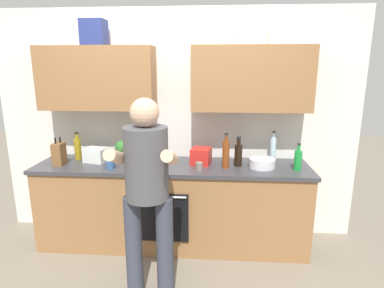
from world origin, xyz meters
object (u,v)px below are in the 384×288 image
at_px(mixing_bowl, 262,163).
at_px(knife_block, 59,154).
at_px(bottle_oil, 78,148).
at_px(grocery_bag_crisps, 201,156).
at_px(bottle_soy, 238,154).
at_px(bottle_vinegar, 226,154).
at_px(cup_tea, 110,164).
at_px(person_standing, 147,185).
at_px(bottle_wine, 152,156).
at_px(bottle_juice, 156,152).
at_px(bottle_hotsauce, 141,153).
at_px(bottle_soda, 298,160).
at_px(cup_stoneware, 199,166).
at_px(bottle_water, 273,149).
at_px(potted_herb, 122,150).

relative_size(mixing_bowl, knife_block, 0.90).
xyz_separation_m(bottle_oil, grocery_bag_crisps, (1.35, -0.07, -0.04)).
distance_m(bottle_soy, mixing_bowl, 0.25).
distance_m(bottle_vinegar, bottle_oil, 1.61).
bearing_deg(mixing_bowl, cup_tea, -174.52).
distance_m(person_standing, bottle_wine, 0.71).
bearing_deg(mixing_bowl, bottle_juice, 173.40).
height_order(person_standing, grocery_bag_crisps, person_standing).
bearing_deg(bottle_hotsauce, person_standing, -74.09).
relative_size(bottle_oil, grocery_bag_crisps, 1.50).
relative_size(bottle_vinegar, bottle_soda, 1.33).
height_order(bottle_soy, bottle_oil, bottle_soy).
bearing_deg(bottle_oil, bottle_vinegar, -6.66).
bearing_deg(cup_stoneware, knife_block, 176.86).
bearing_deg(bottle_juice, bottle_vinegar, -13.35).
xyz_separation_m(person_standing, grocery_bag_crisps, (0.38, 0.88, -0.01)).
bearing_deg(bottle_water, bottle_hotsauce, -167.37).
xyz_separation_m(bottle_juice, cup_tea, (-0.41, -0.27, -0.06)).
bearing_deg(bottle_oil, potted_herb, -7.12).
bearing_deg(bottle_hotsauce, bottle_wine, -22.48).
bearing_deg(bottle_juice, bottle_wine, -88.05).
distance_m(knife_block, potted_herb, 0.64).
bearing_deg(potted_herb, bottle_soda, -4.49).
xyz_separation_m(bottle_wine, bottle_soda, (1.44, 0.05, -0.03)).
height_order(bottle_juice, grocery_bag_crisps, bottle_juice).
bearing_deg(mixing_bowl, grocery_bag_crisps, 174.00).
xyz_separation_m(bottle_hotsauce, bottle_water, (1.36, 0.31, -0.00)).
relative_size(bottle_soy, grocery_bag_crisps, 1.51).
bearing_deg(bottle_hotsauce, mixing_bowl, 3.06).
relative_size(bottle_soda, potted_herb, 1.14).
distance_m(bottle_soy, bottle_water, 0.43).
relative_size(bottle_wine, bottle_vinegar, 0.85).
height_order(bottle_vinegar, bottle_oil, bottle_vinegar).
relative_size(bottle_juice, knife_block, 0.96).
bearing_deg(bottle_oil, bottle_hotsauce, -15.21).
xyz_separation_m(bottle_juice, mixing_bowl, (1.11, -0.13, -0.06)).
xyz_separation_m(person_standing, bottle_water, (1.15, 1.06, 0.04)).
height_order(bottle_soy, bottle_soda, bottle_soy).
bearing_deg(bottle_juice, grocery_bag_crisps, -7.37).
bearing_deg(bottle_oil, bottle_soda, -5.08).
relative_size(bottle_soy, cup_stoneware, 3.65).
relative_size(bottle_wine, bottle_water, 0.93).
relative_size(bottle_vinegar, knife_block, 1.23).
relative_size(person_standing, grocery_bag_crisps, 8.25).
bearing_deg(bottle_water, mixing_bowl, -120.98).
bearing_deg(bottle_soda, bottle_oil, 174.92).
bearing_deg(bottle_wine, cup_tea, -175.65).
distance_m(bottle_wine, bottle_juice, 0.24).
xyz_separation_m(bottle_wine, cup_stoneware, (0.47, -0.04, -0.09)).
relative_size(bottle_soda, grocery_bag_crisps, 1.33).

